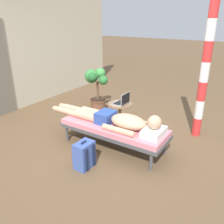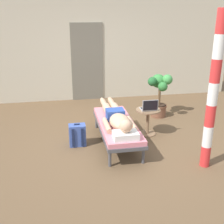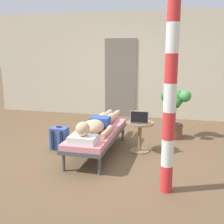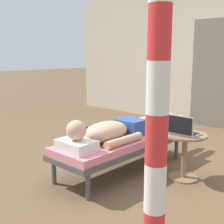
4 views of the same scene
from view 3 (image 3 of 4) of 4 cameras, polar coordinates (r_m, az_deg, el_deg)
The scene contains 10 objects.
ground_plane at distance 5.05m, azimuth -1.05°, elevation -7.86°, with size 40.00×40.00×0.00m, color brown.
house_wall_back at distance 7.53m, azimuth 3.68°, elevation 9.35°, with size 7.60×0.20×2.70m, color beige.
house_door_panel at distance 7.50m, azimuth 1.71°, elevation 6.83°, with size 0.84×0.03×2.04m, color #6D6759.
lounge_chair at distance 4.83m, azimuth -2.96°, elevation -4.49°, with size 0.65×1.82×0.42m.
person_reclining at distance 4.75m, azimuth -3.09°, elevation -2.63°, with size 0.53×2.17×0.32m.
side_table at distance 4.96m, azimuth 5.64°, elevation -3.97°, with size 0.48×0.48×0.52m.
laptop at distance 4.85m, azimuth 5.61°, elevation -1.57°, with size 0.31×0.24×0.23m.
backpack at distance 5.17m, azimuth -10.50°, elevation -5.28°, with size 0.30×0.26×0.42m.
potted_plant at distance 5.81m, azimuth 12.67°, elevation 0.31°, with size 0.59×0.60×0.97m.
porch_post at distance 3.41m, azimuth 11.59°, elevation 2.84°, with size 0.15×0.15×2.39m.
Camera 3 is at (1.24, -4.57, 1.75)m, focal length 45.40 mm.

